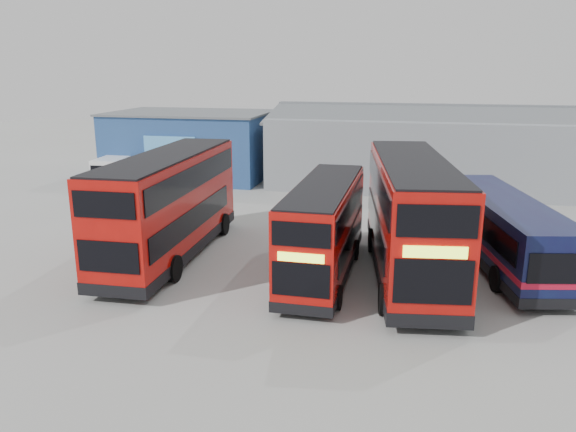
{
  "coord_description": "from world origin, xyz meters",
  "views": [
    {
      "loc": [
        3.36,
        -23.66,
        8.66
      ],
      "look_at": [
        -2.05,
        0.07,
        2.1
      ],
      "focal_mm": 35.0,
      "sensor_mm": 36.0,
      "label": 1
    }
  ],
  "objects_px": {
    "office_block": "(192,144)",
    "maintenance_shed": "(479,149)",
    "single_decker_blue": "(502,232)",
    "panel_van": "(118,169)",
    "double_decker_right": "(411,219)",
    "double_decker_centre": "(324,231)",
    "double_decker_left": "(169,207)"
  },
  "relations": [
    {
      "from": "single_decker_blue",
      "to": "panel_van",
      "type": "bearing_deg",
      "value": -37.13
    },
    {
      "from": "maintenance_shed",
      "to": "panel_van",
      "type": "bearing_deg",
      "value": -166.42
    },
    {
      "from": "office_block",
      "to": "double_decker_right",
      "type": "bearing_deg",
      "value": -47.01
    },
    {
      "from": "office_block",
      "to": "single_decker_blue",
      "type": "bearing_deg",
      "value": -37.47
    },
    {
      "from": "panel_van",
      "to": "office_block",
      "type": "bearing_deg",
      "value": 41.28
    },
    {
      "from": "office_block",
      "to": "double_decker_centre",
      "type": "bearing_deg",
      "value": -54.62
    },
    {
      "from": "office_block",
      "to": "double_decker_centre",
      "type": "relative_size",
      "value": 1.3
    },
    {
      "from": "double_decker_left",
      "to": "double_decker_right",
      "type": "bearing_deg",
      "value": 178.58
    },
    {
      "from": "maintenance_shed",
      "to": "double_decker_right",
      "type": "bearing_deg",
      "value": -102.74
    },
    {
      "from": "double_decker_left",
      "to": "double_decker_centre",
      "type": "xyz_separation_m",
      "value": [
        7.28,
        -0.81,
        -0.42
      ]
    },
    {
      "from": "maintenance_shed",
      "to": "panel_van",
      "type": "relative_size",
      "value": 6.02
    },
    {
      "from": "double_decker_left",
      "to": "single_decker_blue",
      "type": "distance_m",
      "value": 14.99
    },
    {
      "from": "double_decker_centre",
      "to": "double_decker_right",
      "type": "xyz_separation_m",
      "value": [
        3.5,
        0.89,
        0.49
      ]
    },
    {
      "from": "double_decker_centre",
      "to": "single_decker_blue",
      "type": "xyz_separation_m",
      "value": [
        7.5,
        3.13,
        -0.48
      ]
    },
    {
      "from": "office_block",
      "to": "double_decker_right",
      "type": "height_order",
      "value": "office_block"
    },
    {
      "from": "double_decker_right",
      "to": "office_block",
      "type": "bearing_deg",
      "value": 125.01
    },
    {
      "from": "office_block",
      "to": "panel_van",
      "type": "bearing_deg",
      "value": -133.95
    },
    {
      "from": "double_decker_right",
      "to": "single_decker_blue",
      "type": "xyz_separation_m",
      "value": [
        4.0,
        2.24,
        -0.97
      ]
    },
    {
      "from": "double_decker_right",
      "to": "panel_van",
      "type": "xyz_separation_m",
      "value": [
        -21.5,
        14.29,
        -1.27
      ]
    },
    {
      "from": "office_block",
      "to": "single_decker_blue",
      "type": "height_order",
      "value": "office_block"
    },
    {
      "from": "double_decker_left",
      "to": "single_decker_blue",
      "type": "bearing_deg",
      "value": -172.92
    },
    {
      "from": "double_decker_centre",
      "to": "panel_van",
      "type": "xyz_separation_m",
      "value": [
        -18.0,
        15.18,
        -0.79
      ]
    },
    {
      "from": "maintenance_shed",
      "to": "double_decker_left",
      "type": "xyz_separation_m",
      "value": [
        -15.45,
        -20.69,
        -0.2
      ]
    },
    {
      "from": "maintenance_shed",
      "to": "panel_van",
      "type": "height_order",
      "value": "maintenance_shed"
    },
    {
      "from": "maintenance_shed",
      "to": "double_decker_centre",
      "type": "relative_size",
      "value": 3.22
    },
    {
      "from": "maintenance_shed",
      "to": "panel_van",
      "type": "distance_m",
      "value": 26.95
    },
    {
      "from": "office_block",
      "to": "maintenance_shed",
      "type": "bearing_deg",
      "value": 5.21
    },
    {
      "from": "double_decker_right",
      "to": "maintenance_shed",
      "type": "bearing_deg",
      "value": 69.27
    },
    {
      "from": "double_decker_centre",
      "to": "single_decker_blue",
      "type": "height_order",
      "value": "double_decker_centre"
    },
    {
      "from": "single_decker_blue",
      "to": "maintenance_shed",
      "type": "bearing_deg",
      "value": -103.9
    },
    {
      "from": "double_decker_right",
      "to": "single_decker_blue",
      "type": "relative_size",
      "value": 1.05
    },
    {
      "from": "double_decker_left",
      "to": "double_decker_right",
      "type": "xyz_separation_m",
      "value": [
        10.79,
        0.08,
        0.07
      ]
    }
  ]
}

